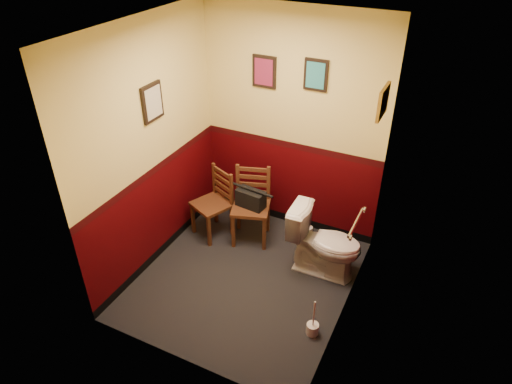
{
  "coord_description": "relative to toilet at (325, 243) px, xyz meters",
  "views": [
    {
      "loc": [
        1.74,
        -3.33,
        3.56
      ],
      "look_at": [
        0.0,
        0.25,
        1.0
      ],
      "focal_mm": 32.0,
      "sensor_mm": 36.0,
      "label": 1
    }
  ],
  "objects": [
    {
      "name": "wall_front",
      "position": [
        -0.72,
        -1.69,
        0.95
      ],
      "size": [
        2.2,
        0.0,
        2.7
      ],
      "primitive_type": "cube",
      "rotation": [
        -1.57,
        0.0,
        0.0
      ],
      "color": "#3B0306",
      "rests_on": "ground"
    },
    {
      "name": "ceiling",
      "position": [
        -0.72,
        -0.49,
        2.3
      ],
      "size": [
        2.2,
        2.4,
        0.0
      ],
      "primitive_type": "cube",
      "rotation": [
        3.14,
        0.0,
        0.0
      ],
      "color": "silver",
      "rests_on": "ground"
    },
    {
      "name": "framed_print_back_a",
      "position": [
        -1.07,
        0.69,
        1.55
      ],
      "size": [
        0.28,
        0.04,
        0.36
      ],
      "color": "black",
      "rests_on": "wall_back"
    },
    {
      "name": "framed_print_left",
      "position": [
        -1.8,
        -0.39,
        1.45
      ],
      "size": [
        0.04,
        0.3,
        0.38
      ],
      "color": "black",
      "rests_on": "wall_left"
    },
    {
      "name": "wall_left",
      "position": [
        -1.82,
        -0.49,
        0.95
      ],
      "size": [
        0.0,
        2.4,
        2.7
      ],
      "primitive_type": "cube",
      "rotation": [
        1.57,
        0.0,
        1.57
      ],
      "color": "#3B0306",
      "rests_on": "ground"
    },
    {
      "name": "toilet_brush",
      "position": [
        0.2,
        -0.89,
        -0.33
      ],
      "size": [
        0.12,
        0.12,
        0.43
      ],
      "color": "silver",
      "rests_on": "floor"
    },
    {
      "name": "floor",
      "position": [
        -0.72,
        -0.49,
        -0.4
      ],
      "size": [
        2.2,
        2.4,
        0.0
      ],
      "primitive_type": "cube",
      "color": "black",
      "rests_on": "ground"
    },
    {
      "name": "wall_back",
      "position": [
        -0.72,
        0.71,
        0.95
      ],
      "size": [
        2.2,
        0.0,
        2.7
      ],
      "primitive_type": "cube",
      "rotation": [
        1.57,
        0.0,
        0.0
      ],
      "color": "#3B0306",
      "rests_on": "ground"
    },
    {
      "name": "handbag",
      "position": [
        -0.99,
        0.17,
        0.2
      ],
      "size": [
        0.36,
        0.21,
        0.25
      ],
      "rotation": [
        0.0,
        0.0,
        -0.12
      ],
      "color": "black",
      "rests_on": "chair_right"
    },
    {
      "name": "toilet",
      "position": [
        0.0,
        0.0,
        0.0
      ],
      "size": [
        0.82,
        0.47,
        0.79
      ],
      "primitive_type": "imported",
      "rotation": [
        0.0,
        0.0,
        1.6
      ],
      "color": "white",
      "rests_on": "floor"
    },
    {
      "name": "grab_bar",
      "position": [
        0.35,
        -0.24,
        0.55
      ],
      "size": [
        0.05,
        0.56,
        0.06
      ],
      "color": "silver",
      "rests_on": "wall_right"
    },
    {
      "name": "chair_right",
      "position": [
        -1.0,
        0.21,
        0.07
      ],
      "size": [
        0.55,
        0.55,
        0.93
      ],
      "rotation": [
        0.0,
        0.0,
        0.31
      ],
      "color": "#552D19",
      "rests_on": "floor"
    },
    {
      "name": "wall_right",
      "position": [
        0.38,
        -0.49,
        0.95
      ],
      "size": [
        0.0,
        2.4,
        2.7
      ],
      "primitive_type": "cube",
      "rotation": [
        1.57,
        0.0,
        -1.57
      ],
      "color": "#3B0306",
      "rests_on": "ground"
    },
    {
      "name": "framed_print_back_b",
      "position": [
        -0.47,
        0.69,
        1.6
      ],
      "size": [
        0.26,
        0.04,
        0.34
      ],
      "color": "black",
      "rests_on": "wall_back"
    },
    {
      "name": "chair_left",
      "position": [
        -1.45,
        0.09,
        0.04
      ],
      "size": [
        0.54,
        0.54,
        0.87
      ],
      "rotation": [
        0.0,
        0.0,
        -0.42
      ],
      "color": "#552D19",
      "rests_on": "floor"
    },
    {
      "name": "framed_print_right",
      "position": [
        0.36,
        0.11,
        1.65
      ],
      "size": [
        0.04,
        0.34,
        0.28
      ],
      "color": "olive",
      "rests_on": "wall_right"
    },
    {
      "name": "tp_stack",
      "position": [
        -0.44,
        0.57,
        -0.28
      ],
      "size": [
        0.22,
        0.13,
        0.28
      ],
      "color": "silver",
      "rests_on": "floor"
    }
  ]
}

